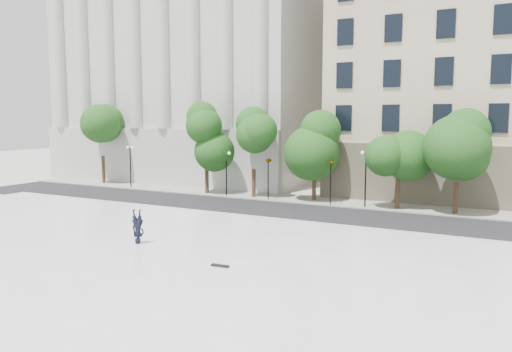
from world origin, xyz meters
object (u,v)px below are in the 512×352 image
object	(u,v)px
traffic_light_east	(331,161)
skateboard	(220,266)
person_lying	(138,239)
traffic_light_west	(268,158)

from	to	relation	value
traffic_light_east	skateboard	distance (m)	19.78
traffic_light_east	person_lying	world-z (taller)	traffic_light_east
traffic_light_west	skateboard	xyz separation A→B (m)	(7.12, -19.46, -3.23)
person_lying	traffic_light_west	bearing A→B (deg)	77.58
traffic_light_west	person_lying	xyz separation A→B (m)	(1.08, -17.95, -3.02)
traffic_light_west	person_lying	world-z (taller)	traffic_light_west
traffic_light_west	traffic_light_east	size ratio (longest dim) A/B	1.01
skateboard	traffic_light_west	bearing A→B (deg)	107.02
traffic_light_west	person_lying	bearing A→B (deg)	-86.56
traffic_light_west	skateboard	world-z (taller)	traffic_light_west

